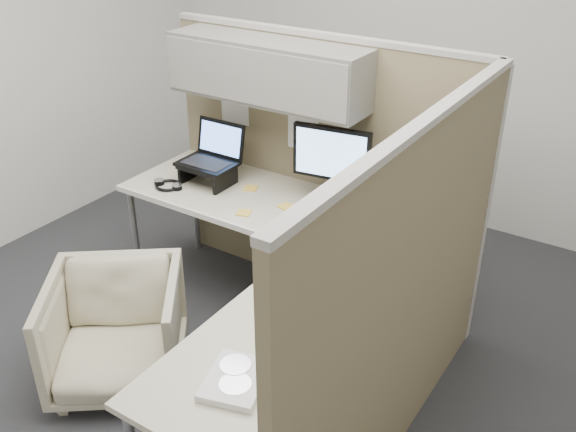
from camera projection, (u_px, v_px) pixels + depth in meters
The scene contains 20 objects.
ground at pixel (248, 365), 3.53m from camera, with size 4.50×4.50×0.00m, color #2A2A2D.
partition_back at pixel (297, 125), 3.72m from camera, with size 2.00×0.36×1.63m.
partition_right at pixel (408, 303), 2.66m from camera, with size 0.07×2.03×1.63m.
desk at pixel (279, 255), 3.24m from camera, with size 2.00×1.98×0.73m.
office_chair at pixel (116, 326), 3.29m from camera, with size 0.66×0.62×0.68m, color #BAB293.
monitor_left at pixel (331, 161), 3.50m from camera, with size 0.44×0.20×0.47m.
monitor_right at pixel (408, 192), 3.15m from camera, with size 0.35×0.32×0.47m.
laptop_station at pixel (211, 161), 3.85m from camera, with size 0.34×0.29×0.35m.
keyboard at pixel (318, 231), 3.35m from camera, with size 0.49×0.16×0.02m, color black.
mouse at pixel (357, 257), 3.11m from camera, with size 0.10×0.06×0.04m, color black.
travel_mug at pixel (366, 210), 3.40m from camera, with size 0.08×0.08×0.16m.
soda_can_green at pixel (400, 256), 3.03m from camera, with size 0.07×0.07×0.12m, color #B21E1E.
soda_can_silver at pixel (392, 235), 3.21m from camera, with size 0.07×0.07×0.12m, color black.
sticky_note_a at pixel (244, 213), 3.54m from camera, with size 0.08×0.08×0.01m, color gold.
sticky_note_c at pixel (251, 188), 3.82m from camera, with size 0.08×0.08×0.01m, color gold.
sticky_note_b at pixel (282, 234), 3.33m from camera, with size 0.08×0.08×0.01m, color gold.
sticky_note_d at pixel (286, 207), 3.60m from camera, with size 0.08×0.08×0.01m, color gold.
headphones at pixel (168, 185), 3.83m from camera, with size 0.20×0.16×0.03m.
paper_stack at pixel (236, 380), 2.36m from camera, with size 0.28×0.32×0.03m.
desk_clock at pixel (323, 314), 2.67m from camera, with size 0.05×0.09×0.08m.
Camera 1 is at (1.67, -2.16, 2.39)m, focal length 40.00 mm.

